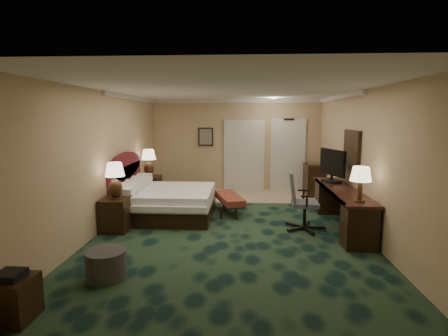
# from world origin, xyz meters

# --- Properties ---
(floor) EXTENTS (5.00, 7.50, 0.00)m
(floor) POSITION_xyz_m (0.00, 0.00, 0.00)
(floor) COLOR black
(floor) RESTS_ON ground
(ceiling) EXTENTS (5.00, 7.50, 0.00)m
(ceiling) POSITION_xyz_m (0.00, 0.00, 2.70)
(ceiling) COLOR silver
(ceiling) RESTS_ON wall_back
(wall_back) EXTENTS (5.00, 0.00, 2.70)m
(wall_back) POSITION_xyz_m (0.00, 3.75, 1.35)
(wall_back) COLOR tan
(wall_back) RESTS_ON ground
(wall_front) EXTENTS (5.00, 0.00, 2.70)m
(wall_front) POSITION_xyz_m (0.00, -3.75, 1.35)
(wall_front) COLOR tan
(wall_front) RESTS_ON ground
(wall_left) EXTENTS (0.00, 7.50, 2.70)m
(wall_left) POSITION_xyz_m (-2.50, 0.00, 1.35)
(wall_left) COLOR tan
(wall_left) RESTS_ON ground
(wall_right) EXTENTS (0.00, 7.50, 2.70)m
(wall_right) POSITION_xyz_m (2.50, 0.00, 1.35)
(wall_right) COLOR tan
(wall_right) RESTS_ON ground
(crown_molding) EXTENTS (5.00, 7.50, 0.10)m
(crown_molding) POSITION_xyz_m (0.00, 0.00, 2.65)
(crown_molding) COLOR silver
(crown_molding) RESTS_ON wall_back
(tile_patch) EXTENTS (3.20, 1.70, 0.01)m
(tile_patch) POSITION_xyz_m (0.90, 2.90, 0.01)
(tile_patch) COLOR tan
(tile_patch) RESTS_ON ground
(headboard) EXTENTS (0.12, 2.00, 1.40)m
(headboard) POSITION_xyz_m (-2.44, 1.00, 0.70)
(headboard) COLOR #491519
(headboard) RESTS_ON ground
(entry_door) EXTENTS (1.02, 0.06, 2.18)m
(entry_door) POSITION_xyz_m (1.55, 3.72, 1.05)
(entry_door) COLOR silver
(entry_door) RESTS_ON ground
(closet_doors) EXTENTS (1.20, 0.06, 2.10)m
(closet_doors) POSITION_xyz_m (0.25, 3.71, 1.05)
(closet_doors) COLOR silver
(closet_doors) RESTS_ON ground
(wall_art) EXTENTS (0.45, 0.06, 0.55)m
(wall_art) POSITION_xyz_m (-0.90, 3.71, 1.60)
(wall_art) COLOR slate
(wall_art) RESTS_ON wall_back
(wall_mirror) EXTENTS (0.05, 0.95, 0.75)m
(wall_mirror) POSITION_xyz_m (2.46, 0.60, 1.55)
(wall_mirror) COLOR white
(wall_mirror) RESTS_ON wall_right
(bed) EXTENTS (1.96, 1.81, 0.62)m
(bed) POSITION_xyz_m (-1.42, 0.75, 0.31)
(bed) COLOR white
(bed) RESTS_ON ground
(nightstand_near) EXTENTS (0.51, 0.58, 0.64)m
(nightstand_near) POSITION_xyz_m (-2.23, -0.26, 0.32)
(nightstand_near) COLOR black
(nightstand_near) RESTS_ON ground
(nightstand_far) EXTENTS (0.52, 0.60, 0.66)m
(nightstand_far) POSITION_xyz_m (-2.22, 2.17, 0.33)
(nightstand_far) COLOR black
(nightstand_far) RESTS_ON ground
(lamp_near) EXTENTS (0.44, 0.44, 0.70)m
(lamp_near) POSITION_xyz_m (-2.21, -0.27, 0.99)
(lamp_near) COLOR black
(lamp_near) RESTS_ON nightstand_near
(lamp_far) EXTENTS (0.44, 0.44, 0.70)m
(lamp_far) POSITION_xyz_m (-2.22, 2.18, 1.01)
(lamp_far) COLOR black
(lamp_far) RESTS_ON nightstand_far
(bed_bench) EXTENTS (0.77, 1.30, 0.41)m
(bed_bench) POSITION_xyz_m (-0.07, 1.11, 0.21)
(bed_bench) COLOR maroon
(bed_bench) RESTS_ON ground
(ottoman) EXTENTS (0.67, 0.67, 0.39)m
(ottoman) POSITION_xyz_m (-1.62, -2.26, 0.20)
(ottoman) COLOR #353535
(ottoman) RESTS_ON ground
(side_table) EXTENTS (0.44, 0.44, 0.48)m
(side_table) POSITION_xyz_m (-2.25, -3.30, 0.24)
(side_table) COLOR black
(side_table) RESTS_ON ground
(desk) EXTENTS (0.58, 2.70, 0.78)m
(desk) POSITION_xyz_m (2.19, 0.18, 0.39)
(desk) COLOR black
(desk) RESTS_ON ground
(tv) EXTENTS (0.35, 0.91, 0.72)m
(tv) POSITION_xyz_m (2.16, 0.92, 1.14)
(tv) COLOR black
(tv) RESTS_ON desk
(desk_lamp) EXTENTS (0.43, 0.43, 0.61)m
(desk_lamp) POSITION_xyz_m (2.19, -0.85, 1.08)
(desk_lamp) COLOR black
(desk_lamp) RESTS_ON desk
(desk_chair) EXTENTS (0.70, 0.66, 1.14)m
(desk_chair) POSITION_xyz_m (1.44, 0.01, 0.57)
(desk_chair) COLOR #565659
(desk_chair) RESTS_ON ground
(minibar) EXTENTS (0.46, 0.82, 0.86)m
(minibar) POSITION_xyz_m (2.22, 3.20, 0.43)
(minibar) COLOR black
(minibar) RESTS_ON ground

